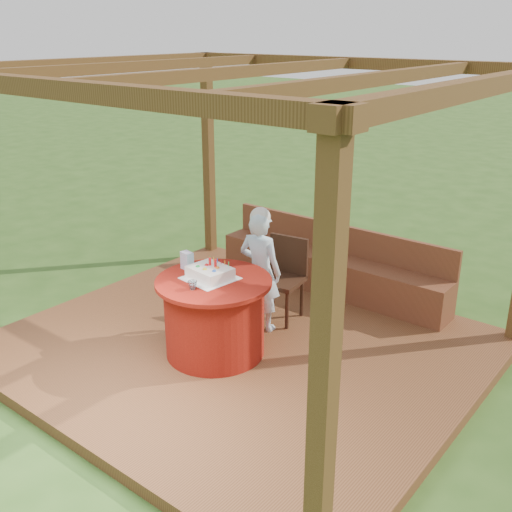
{
  "coord_description": "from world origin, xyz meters",
  "views": [
    {
      "loc": [
        3.48,
        -4.13,
        3.13
      ],
      "look_at": [
        0.0,
        0.25,
        1.0
      ],
      "focal_mm": 42.0,
      "sensor_mm": 36.0,
      "label": 1
    }
  ],
  "objects_px": {
    "table": "(215,316)",
    "birthday_cake": "(210,273)",
    "chair": "(283,274)",
    "drinking_glass": "(192,285)",
    "elderly_woman": "(260,269)",
    "bench": "(331,270)",
    "gift_bag": "(187,261)"
  },
  "relations": [
    {
      "from": "chair",
      "to": "birthday_cake",
      "type": "height_order",
      "value": "birthday_cake"
    },
    {
      "from": "gift_bag",
      "to": "bench",
      "type": "bearing_deg",
      "value": 88.1
    },
    {
      "from": "chair",
      "to": "elderly_woman",
      "type": "distance_m",
      "value": 0.41
    },
    {
      "from": "table",
      "to": "elderly_woman",
      "type": "distance_m",
      "value": 0.75
    },
    {
      "from": "table",
      "to": "bench",
      "type": "bearing_deg",
      "value": 87.66
    },
    {
      "from": "table",
      "to": "drinking_glass",
      "type": "distance_m",
      "value": 0.51
    },
    {
      "from": "elderly_woman",
      "to": "birthday_cake",
      "type": "xyz_separation_m",
      "value": [
        -0.06,
        -0.7,
        0.17
      ]
    },
    {
      "from": "birthday_cake",
      "to": "drinking_glass",
      "type": "xyz_separation_m",
      "value": [
        0.05,
        -0.29,
        -0.02
      ]
    },
    {
      "from": "elderly_woman",
      "to": "drinking_glass",
      "type": "relative_size",
      "value": 15.39
    },
    {
      "from": "bench",
      "to": "birthday_cake",
      "type": "relative_size",
      "value": 6.11
    },
    {
      "from": "elderly_woman",
      "to": "gift_bag",
      "type": "relative_size",
      "value": 7.53
    },
    {
      "from": "bench",
      "to": "drinking_glass",
      "type": "xyz_separation_m",
      "value": [
        -0.08,
        -2.3,
        0.56
      ]
    },
    {
      "from": "birthday_cake",
      "to": "gift_bag",
      "type": "xyz_separation_m",
      "value": [
        -0.34,
        0.04,
        0.03
      ]
    },
    {
      "from": "bench",
      "to": "elderly_woman",
      "type": "distance_m",
      "value": 1.38
    },
    {
      "from": "bench",
      "to": "birthday_cake",
      "type": "height_order",
      "value": "birthday_cake"
    },
    {
      "from": "table",
      "to": "chair",
      "type": "relative_size",
      "value": 1.24
    },
    {
      "from": "bench",
      "to": "chair",
      "type": "xyz_separation_m",
      "value": [
        -0.04,
        -0.94,
        0.24
      ]
    },
    {
      "from": "birthday_cake",
      "to": "gift_bag",
      "type": "distance_m",
      "value": 0.34
    },
    {
      "from": "chair",
      "to": "elderly_woman",
      "type": "relative_size",
      "value": 0.67
    },
    {
      "from": "table",
      "to": "drinking_glass",
      "type": "relative_size",
      "value": 12.82
    },
    {
      "from": "drinking_glass",
      "to": "chair",
      "type": "bearing_deg",
      "value": 88.09
    },
    {
      "from": "bench",
      "to": "gift_bag",
      "type": "distance_m",
      "value": 2.12
    },
    {
      "from": "table",
      "to": "birthday_cake",
      "type": "height_order",
      "value": "birthday_cake"
    },
    {
      "from": "drinking_glass",
      "to": "birthday_cake",
      "type": "bearing_deg",
      "value": 98.97
    },
    {
      "from": "bench",
      "to": "chair",
      "type": "height_order",
      "value": "chair"
    },
    {
      "from": "bench",
      "to": "table",
      "type": "relative_size",
      "value": 2.69
    },
    {
      "from": "birthday_cake",
      "to": "chair",
      "type": "bearing_deg",
      "value": 85.19
    },
    {
      "from": "drinking_glass",
      "to": "gift_bag",
      "type": "bearing_deg",
      "value": 139.94
    },
    {
      "from": "elderly_woman",
      "to": "gift_bag",
      "type": "bearing_deg",
      "value": -121.24
    },
    {
      "from": "drinking_glass",
      "to": "elderly_woman",
      "type": "bearing_deg",
      "value": 89.09
    },
    {
      "from": "bench",
      "to": "elderly_woman",
      "type": "height_order",
      "value": "elderly_woman"
    },
    {
      "from": "birthday_cake",
      "to": "drinking_glass",
      "type": "bearing_deg",
      "value": -81.03
    }
  ]
}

